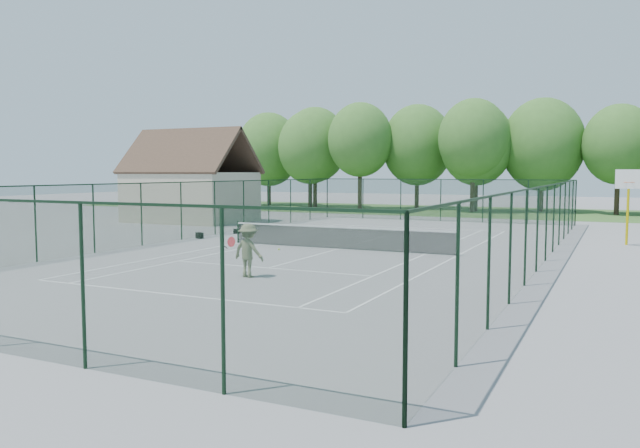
{
  "coord_description": "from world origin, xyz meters",
  "views": [
    {
      "loc": [
        11.58,
        -26.05,
        3.54
      ],
      "look_at": [
        0.0,
        -2.0,
        1.3
      ],
      "focal_mm": 35.0,
      "sensor_mm": 36.0,
      "label": 1
    }
  ],
  "objects_px": {
    "tennis_net": "(339,236)",
    "sports_bag_a": "(199,235)",
    "basketball_goal": "(629,192)",
    "tennis_player": "(248,250)"
  },
  "relations": [
    {
      "from": "tennis_net",
      "to": "sports_bag_a",
      "type": "relative_size",
      "value": 27.33
    },
    {
      "from": "sports_bag_a",
      "to": "tennis_net",
      "type": "bearing_deg",
      "value": 12.47
    },
    {
      "from": "tennis_net",
      "to": "basketball_goal",
      "type": "bearing_deg",
      "value": 30.3
    },
    {
      "from": "tennis_net",
      "to": "tennis_player",
      "type": "distance_m",
      "value": 8.41
    },
    {
      "from": "tennis_player",
      "to": "tennis_net",
      "type": "bearing_deg",
      "value": 92.79
    },
    {
      "from": "tennis_player",
      "to": "basketball_goal",
      "type": "bearing_deg",
      "value": 53.1
    },
    {
      "from": "basketball_goal",
      "to": "sports_bag_a",
      "type": "height_order",
      "value": "basketball_goal"
    },
    {
      "from": "tennis_net",
      "to": "tennis_player",
      "type": "xyz_separation_m",
      "value": [
        0.41,
        -8.39,
        0.33
      ]
    },
    {
      "from": "basketball_goal",
      "to": "tennis_player",
      "type": "height_order",
      "value": "basketball_goal"
    },
    {
      "from": "basketball_goal",
      "to": "sports_bag_a",
      "type": "bearing_deg",
      "value": -163.36
    }
  ]
}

